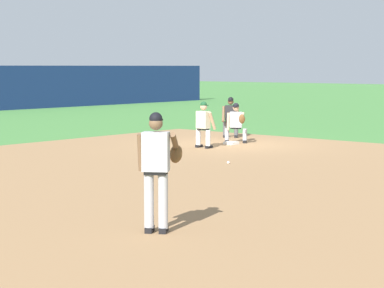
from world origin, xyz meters
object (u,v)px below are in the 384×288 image
object	(u,v)px
first_base_bag	(231,143)
pitcher	(157,164)
umpire	(231,116)
baseball	(228,163)
baserunner	(204,123)
first_baseman	(236,121)

from	to	relation	value
first_base_bag	pitcher	size ratio (longest dim) A/B	0.20
umpire	baseball	bearing A→B (deg)	-142.45
baserunner	umpire	size ratio (longest dim) A/B	1.00
baseball	first_baseman	distance (m)	5.45
pitcher	first_baseman	size ratio (longest dim) A/B	1.39
baseball	umpire	world-z (taller)	umpire
pitcher	first_baseman	world-z (taller)	pitcher
first_base_bag	baseball	bearing A→B (deg)	-142.90
first_base_bag	baserunner	bearing A→B (deg)	-179.76
first_base_bag	pitcher	xyz separation A→B (m)	(-11.07, -7.20, 1.01)
first_base_bag	baseball	distance (m)	4.95
pitcher	baserunner	xyz separation A→B (m)	(9.65, 7.19, -0.27)
first_base_bag	first_baseman	world-z (taller)	first_baseman
first_baseman	umpire	bearing A→B (deg)	43.66
first_baseman	umpire	distance (m)	1.93
first_baseman	baserunner	distance (m)	1.89
baseball	first_baseman	world-z (taller)	first_baseman
first_base_bag	baseball	size ratio (longest dim) A/B	5.14
baserunner	pitcher	bearing A→B (deg)	-143.31
baseball	first_base_bag	bearing A→B (deg)	37.10
umpire	pitcher	bearing A→B (deg)	-146.14
baseball	baserunner	xyz separation A→B (m)	(2.53, 2.98, 0.76)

